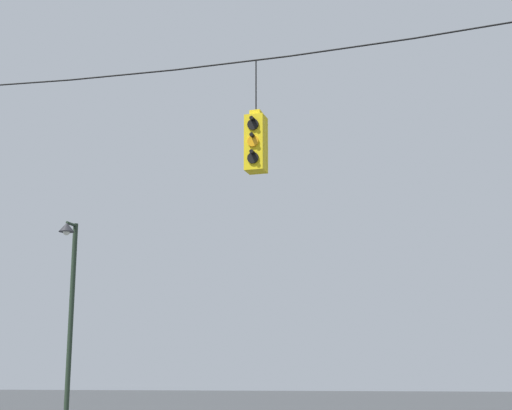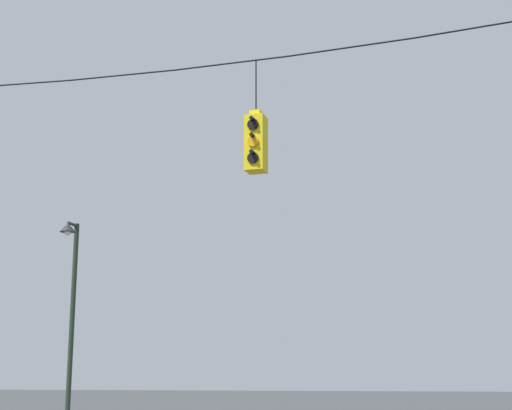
% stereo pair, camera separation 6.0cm
% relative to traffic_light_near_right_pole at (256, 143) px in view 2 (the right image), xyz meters
% --- Properties ---
extents(span_wire, '(15.32, 0.03, 0.34)m').
position_rel_traffic_light_near_right_pole_xyz_m(span_wire, '(-0.48, -0.00, 1.65)').
color(span_wire, black).
extents(traffic_light_near_right_pole, '(0.34, 0.58, 2.07)m').
position_rel_traffic_light_near_right_pole_xyz_m(traffic_light_near_right_pole, '(0.00, 0.00, 0.00)').
color(traffic_light_near_right_pole, yellow).
extents(street_lamp, '(0.38, 0.66, 5.23)m').
position_rel_traffic_light_near_right_pole_xyz_m(street_lamp, '(-5.84, 3.98, -2.11)').
color(street_lamp, '#233323').
rests_on(street_lamp, ground_plane).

